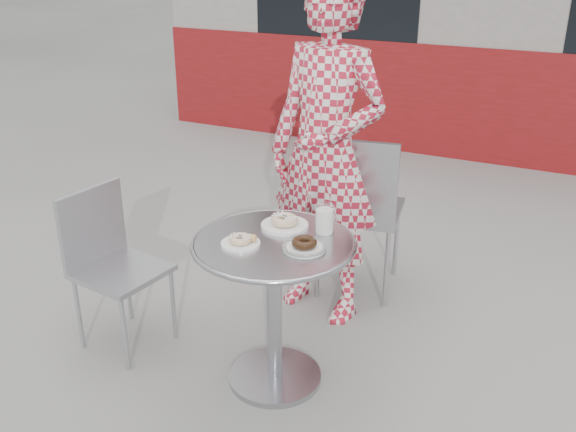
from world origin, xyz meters
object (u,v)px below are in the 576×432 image
at_px(chair_far, 358,242).
at_px(chair_left, 124,300).
at_px(plate_near, 241,241).
at_px(milk_cup, 324,220).
at_px(bistro_table, 274,277).
at_px(seated_person, 326,153).
at_px(plate_checker, 304,246).
at_px(plate_far, 285,222).

relative_size(chair_far, chair_left, 1.19).
relative_size(plate_near, milk_cup, 1.26).
relative_size(bistro_table, plate_near, 4.33).
xyz_separation_m(chair_far, seated_person, (-0.09, -0.29, 0.59)).
height_order(plate_checker, milk_cup, milk_cup).
bearing_deg(bistro_table, plate_far, 98.77).
relative_size(chair_far, plate_checker, 5.20).
height_order(seated_person, milk_cup, seated_person).
xyz_separation_m(bistro_table, plate_checker, (0.14, -0.01, 0.18)).
relative_size(plate_checker, milk_cup, 1.39).
distance_m(bistro_table, chair_far, 0.99).
relative_size(plate_near, plate_checker, 0.90).
distance_m(plate_near, milk_cup, 0.37).
height_order(chair_far, plate_far, chair_far).
relative_size(plate_far, milk_cup, 1.60).
distance_m(chair_far, plate_checker, 1.07).
distance_m(bistro_table, plate_near, 0.23).
xyz_separation_m(bistro_table, chair_left, (-0.79, -0.06, -0.29)).
relative_size(chair_far, plate_near, 5.76).
bearing_deg(bistro_table, plate_checker, -4.23).
height_order(chair_far, plate_near, chair_far).
distance_m(bistro_table, chair_left, 0.85).
relative_size(chair_left, plate_near, 4.83).
xyz_separation_m(plate_far, plate_near, (-0.08, -0.24, -0.00)).
distance_m(chair_far, seated_person, 0.66).
relative_size(bistro_table, chair_far, 0.75).
bearing_deg(plate_near, seated_person, 86.58).
bearing_deg(milk_cup, chair_left, -166.51).
bearing_deg(plate_far, bistro_table, -81.23).
distance_m(chair_far, chair_left, 1.31).
xyz_separation_m(chair_far, plate_far, (-0.05, -0.81, 0.43)).
bearing_deg(bistro_table, chair_far, 88.23).
bearing_deg(milk_cup, plate_near, -135.07).
xyz_separation_m(plate_near, plate_checker, (0.25, 0.08, -0.00)).
bearing_deg(chair_left, plate_near, -84.72).
height_order(chair_left, milk_cup, milk_cup).
distance_m(seated_person, milk_cup, 0.56).
height_order(chair_left, seated_person, seated_person).
bearing_deg(seated_person, bistro_table, -74.01).
relative_size(seated_person, plate_near, 10.83).
relative_size(chair_left, plate_far, 3.80).
bearing_deg(milk_cup, seated_person, 112.67).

